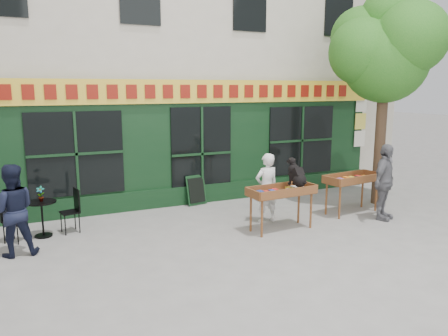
{
  "coord_description": "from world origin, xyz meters",
  "views": [
    {
      "loc": [
        -4.3,
        -8.43,
        3.09
      ],
      "look_at": [
        -0.18,
        0.5,
        1.28
      ],
      "focal_mm": 35.0,
      "sensor_mm": 36.0,
      "label": 1
    }
  ],
  "objects_px": {
    "book_cart_center": "(282,193)",
    "man_left": "(12,211)",
    "dog": "(297,172)",
    "woman": "(267,188)",
    "man_right": "(384,182)",
    "bistro_table": "(42,212)",
    "book_cart_right": "(352,181)"
  },
  "relations": [
    {
      "from": "book_cart_center",
      "to": "book_cart_right",
      "type": "bearing_deg",
      "value": 6.24
    },
    {
      "from": "man_right",
      "to": "bistro_table",
      "type": "relative_size",
      "value": 2.38
    },
    {
      "from": "bistro_table",
      "to": "book_cart_center",
      "type": "bearing_deg",
      "value": -19.59
    },
    {
      "from": "man_left",
      "to": "book_cart_right",
      "type": "bearing_deg",
      "value": 175.85
    },
    {
      "from": "book_cart_right",
      "to": "man_right",
      "type": "relative_size",
      "value": 0.87
    },
    {
      "from": "man_right",
      "to": "man_left",
      "type": "xyz_separation_m",
      "value": [
        -7.93,
        1.16,
        -0.04
      ]
    },
    {
      "from": "dog",
      "to": "man_left",
      "type": "relative_size",
      "value": 0.35
    },
    {
      "from": "bistro_table",
      "to": "woman",
      "type": "bearing_deg",
      "value": -12.43
    },
    {
      "from": "book_cart_center",
      "to": "man_left",
      "type": "relative_size",
      "value": 0.89
    },
    {
      "from": "book_cart_center",
      "to": "bistro_table",
      "type": "height_order",
      "value": "book_cart_center"
    },
    {
      "from": "book_cart_center",
      "to": "woman",
      "type": "xyz_separation_m",
      "value": [
        0.0,
        0.65,
        -0.01
      ]
    },
    {
      "from": "woman",
      "to": "man_left",
      "type": "bearing_deg",
      "value": -5.2
    },
    {
      "from": "woman",
      "to": "man_left",
      "type": "height_order",
      "value": "man_left"
    },
    {
      "from": "dog",
      "to": "bistro_table",
      "type": "relative_size",
      "value": 0.79
    },
    {
      "from": "man_right",
      "to": "book_cart_right",
      "type": "bearing_deg",
      "value": 84.54
    },
    {
      "from": "woman",
      "to": "man_right",
      "type": "height_order",
      "value": "man_right"
    },
    {
      "from": "woman",
      "to": "book_cart_right",
      "type": "xyz_separation_m",
      "value": [
        2.31,
        -0.25,
        0.01
      ]
    },
    {
      "from": "woman",
      "to": "bistro_table",
      "type": "bearing_deg",
      "value": -15.93
    },
    {
      "from": "book_cart_center",
      "to": "bistro_table",
      "type": "distance_m",
      "value": 5.1
    },
    {
      "from": "book_cart_right",
      "to": "man_left",
      "type": "height_order",
      "value": "man_left"
    },
    {
      "from": "woman",
      "to": "book_cart_right",
      "type": "relative_size",
      "value": 1.03
    },
    {
      "from": "book_cart_right",
      "to": "bistro_table",
      "type": "distance_m",
      "value": 7.23
    },
    {
      "from": "woman",
      "to": "bistro_table",
      "type": "distance_m",
      "value": 4.92
    },
    {
      "from": "book_cart_center",
      "to": "man_left",
      "type": "distance_m",
      "value": 5.38
    },
    {
      "from": "woman",
      "to": "man_left",
      "type": "distance_m",
      "value": 5.32
    },
    {
      "from": "book_cart_center",
      "to": "woman",
      "type": "bearing_deg",
      "value": 86.5
    },
    {
      "from": "woman",
      "to": "bistro_table",
      "type": "relative_size",
      "value": 2.13
    },
    {
      "from": "woman",
      "to": "book_cart_right",
      "type": "distance_m",
      "value": 2.32
    },
    {
      "from": "book_cart_right",
      "to": "woman",
      "type": "bearing_deg",
      "value": 166.49
    },
    {
      "from": "woman",
      "to": "bistro_table",
      "type": "xyz_separation_m",
      "value": [
        -4.8,
        1.06,
        -0.27
      ]
    },
    {
      "from": "book_cart_center",
      "to": "book_cart_right",
      "type": "height_order",
      "value": "same"
    },
    {
      "from": "bistro_table",
      "to": "man_left",
      "type": "distance_m",
      "value": 1.09
    }
  ]
}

